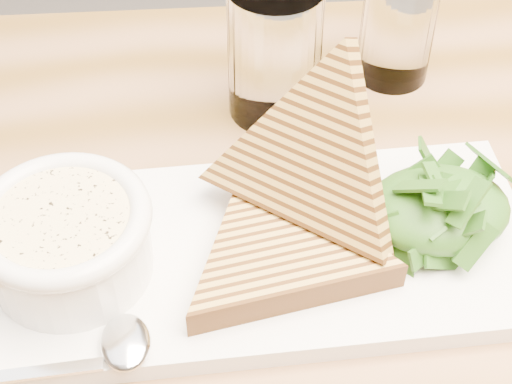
{
  "coord_description": "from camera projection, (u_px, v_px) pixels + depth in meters",
  "views": [
    {
      "loc": [
        -0.29,
        -0.2,
        1.19
      ],
      "look_at": [
        -0.23,
        0.16,
        0.8
      ],
      "focal_mm": 55.0,
      "sensor_mm": 36.0,
      "label": 1
    }
  ],
  "objects": [
    {
      "name": "table_top",
      "position": [
        337.0,
        365.0,
        0.52
      ],
      "size": [
        1.27,
        0.89,
        0.04
      ],
      "primitive_type": "cube",
      "rotation": [
        0.0,
        0.0,
        -0.07
      ],
      "color": "#8F643F",
      "rests_on": "ground"
    },
    {
      "name": "platter",
      "position": [
        260.0,
        254.0,
        0.55
      ],
      "size": [
        0.39,
        0.18,
        0.02
      ],
      "primitive_type": "cube",
      "rotation": [
        0.0,
        0.0,
        -0.03
      ],
      "color": "white",
      "rests_on": "table_top"
    },
    {
      "name": "soup_bowl",
      "position": [
        69.0,
        247.0,
        0.52
      ],
      "size": [
        0.11,
        0.11,
        0.04
      ],
      "primitive_type": "cylinder",
      "color": "white",
      "rests_on": "platter"
    },
    {
      "name": "soup",
      "position": [
        62.0,
        220.0,
        0.5
      ],
      "size": [
        0.09,
        0.09,
        0.01
      ],
      "primitive_type": "cylinder",
      "color": "#F6DD98",
      "rests_on": "soup_bowl"
    },
    {
      "name": "bowl_rim",
      "position": [
        61.0,
        218.0,
        0.5
      ],
      "size": [
        0.12,
        0.12,
        0.01
      ],
      "primitive_type": "torus",
      "color": "white",
      "rests_on": "soup_bowl"
    },
    {
      "name": "sandwich_flat",
      "position": [
        280.0,
        252.0,
        0.53
      ],
      "size": [
        0.19,
        0.19,
        0.02
      ],
      "primitive_type": null,
      "rotation": [
        0.0,
        0.0,
        0.13
      ],
      "color": "#B48B3F",
      "rests_on": "platter"
    },
    {
      "name": "sandwich_lean",
      "position": [
        311.0,
        160.0,
        0.52
      ],
      "size": [
        0.24,
        0.24,
        0.19
      ],
      "primitive_type": null,
      "rotation": [
        1.03,
        0.0,
        -0.72
      ],
      "color": "#B48B3F",
      "rests_on": "sandwich_flat"
    },
    {
      "name": "salad_base",
      "position": [
        438.0,
        209.0,
        0.54
      ],
      "size": [
        0.1,
        0.08,
        0.04
      ],
      "primitive_type": "ellipsoid",
      "color": "#1A3C13",
      "rests_on": "platter"
    },
    {
      "name": "arugula_pile",
      "position": [
        440.0,
        201.0,
        0.54
      ],
      "size": [
        0.11,
        0.1,
        0.05
      ],
      "primitive_type": null,
      "color": "#38731C",
      "rests_on": "platter"
    },
    {
      "name": "spoon_bowl",
      "position": [
        126.0,
        342.0,
        0.48
      ],
      "size": [
        0.03,
        0.04,
        0.01
      ],
      "primitive_type": "ellipsoid",
      "rotation": [
        0.0,
        0.0,
        0.01
      ],
      "color": "silver",
      "rests_on": "platter"
    },
    {
      "name": "spoon_handle",
      "position": [
        14.0,
        375.0,
        0.47
      ],
      "size": [
        0.11,
        0.01,
        0.0
      ],
      "primitive_type": "cube",
      "rotation": [
        0.0,
        0.0,
        0.01
      ],
      "color": "silver",
      "rests_on": "platter"
    },
    {
      "name": "glass_near",
      "position": [
        275.0,
        52.0,
        0.63
      ],
      "size": [
        0.08,
        0.08,
        0.12
      ],
      "primitive_type": "cylinder",
      "color": "white",
      "rests_on": "table_top"
    },
    {
      "name": "glass_far",
      "position": [
        397.0,
        28.0,
        0.67
      ],
      "size": [
        0.06,
        0.06,
        0.1
      ],
      "primitive_type": "cylinder",
      "color": "white",
      "rests_on": "table_top"
    }
  ]
}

